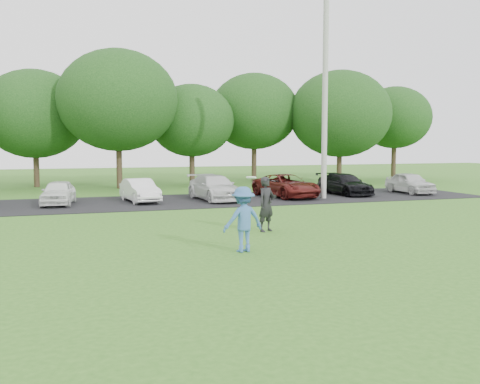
% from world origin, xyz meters
% --- Properties ---
extents(ground, '(100.00, 100.00, 0.00)m').
position_xyz_m(ground, '(0.00, 0.00, 0.00)').
color(ground, '#336A1E').
rests_on(ground, ground).
extents(parking_lot, '(32.00, 6.50, 0.03)m').
position_xyz_m(parking_lot, '(0.00, 13.00, 0.01)').
color(parking_lot, black).
rests_on(parking_lot, ground).
extents(utility_pole, '(0.28, 0.28, 10.51)m').
position_xyz_m(utility_pole, '(7.30, 11.93, 5.26)').
color(utility_pole, '#ABACA6').
rests_on(utility_pole, ground).
extents(frisbee_player, '(1.20, 0.80, 2.03)m').
position_xyz_m(frisbee_player, '(-0.88, 0.58, 0.86)').
color(frisbee_player, '#3966A2').
rests_on(frisbee_player, ground).
extents(camera_bystander, '(0.77, 0.66, 1.77)m').
position_xyz_m(camera_bystander, '(0.87, 3.40, 0.89)').
color(camera_bystander, black).
rests_on(camera_bystander, ground).
extents(parked_cars, '(27.93, 4.76, 1.23)m').
position_xyz_m(parked_cars, '(0.23, 12.98, 0.62)').
color(parked_cars, black).
rests_on(parked_cars, parking_lot).
extents(tree_row, '(42.39, 9.85, 8.64)m').
position_xyz_m(tree_row, '(1.51, 22.76, 4.91)').
color(tree_row, '#38281C').
rests_on(tree_row, ground).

